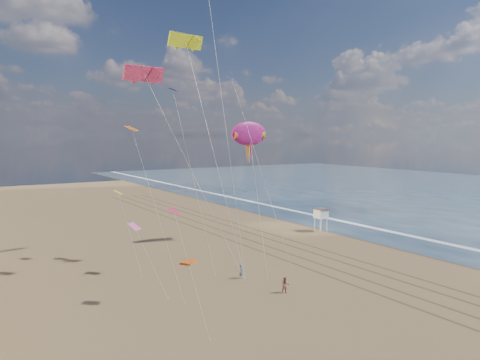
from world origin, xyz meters
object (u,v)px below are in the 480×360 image
grounded_kite (189,262)px  show_kite (249,134)px  lifeguard_stand (321,214)px  kite_flyer_b (285,285)px  kite_flyer_a (241,272)px

grounded_kite → show_kite: 20.35m
lifeguard_stand → kite_flyer_b: lifeguard_stand is taller
grounded_kite → kite_flyer_b: bearing=-118.1°
lifeguard_stand → show_kite: bearing=178.9°
show_kite → kite_flyer_b: (-9.20, -20.35, -14.42)m
show_kite → kite_flyer_a: show_kite is taller
show_kite → kite_flyer_b: 26.58m
grounded_kite → kite_flyer_a: bearing=-116.3°
lifeguard_stand → kite_flyer_a: (-23.63, -13.91, -2.05)m
lifeguard_stand → show_kite: show_kite is taller
lifeguard_stand → grounded_kite: bearing=-167.7°
show_kite → kite_flyer_a: (-10.26, -14.16, -14.48)m
lifeguard_stand → show_kite: size_ratio=0.16×
grounded_kite → show_kite: (12.33, 5.85, 15.10)m
grounded_kite → show_kite: size_ratio=0.09×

